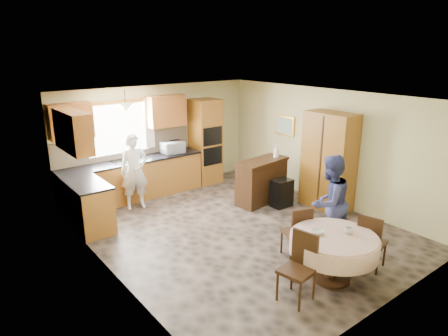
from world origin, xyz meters
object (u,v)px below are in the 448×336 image
oven_tower (205,142)px  dining_table (334,245)px  chair_left (300,263)px  chair_back (298,230)px  person_dining (329,203)px  chair_right (370,240)px  cupboard (329,161)px  sideboard (262,182)px  person_sink (134,171)px

oven_tower → dining_table: oven_tower is taller
chair_left → dining_table: bearing=80.5°
chair_back → person_dining: 0.76m
dining_table → chair_right: chair_right is taller
chair_left → cupboard: bearing=112.7°
cupboard → person_dining: cupboard is taller
cupboard → chair_right: cupboard is taller
sideboard → cupboard: 1.52m
person_sink → person_dining: (1.80, -3.67, 0.02)m
oven_tower → person_sink: (-2.19, -0.49, -0.25)m
sideboard → dining_table: sideboard is taller
chair_left → chair_back: 1.09m
oven_tower → person_dining: 4.19m
sideboard → person_dining: person_dining is taller
cupboard → dining_table: cupboard is taller
dining_table → person_sink: bearing=103.6°
sideboard → oven_tower: bearing=87.8°
sideboard → person_dining: bearing=-111.4°
cupboard → chair_right: size_ratio=2.27×
person_sink → sideboard: bearing=-18.3°
oven_tower → chair_right: bearing=-95.0°
cupboard → dining_table: size_ratio=1.61×
dining_table → person_dining: 1.05m
oven_tower → chair_right: (-0.44, -5.01, -0.56)m
chair_left → chair_back: size_ratio=1.06×
oven_tower → chair_back: size_ratio=2.34×
person_dining → cupboard: bearing=-142.5°
person_dining → dining_table: bearing=41.3°
cupboard → chair_back: cupboard is taller
chair_left → oven_tower: bearing=149.1°
dining_table → person_dining: bearing=42.8°
cupboard → chair_right: (-1.51, -2.03, -0.53)m
oven_tower → sideboard: (0.17, -1.90, -0.60)m
person_sink → dining_table: bearing=-63.8°
person_sink → cupboard: bearing=-24.8°
cupboard → person_sink: size_ratio=1.27×
cupboard → chair_left: cupboard is taller
oven_tower → person_dining: size_ratio=1.28×
chair_left → chair_right: bearing=73.8°
dining_table → chair_right: size_ratio=1.41×
sideboard → chair_back: sideboard is taller
sideboard → chair_back: 2.53m
cupboard → chair_left: (-2.93, -1.87, -0.50)m
chair_back → chair_right: 1.10m
chair_back → person_dining: person_dining is taller
cupboard → person_sink: cupboard is taller
dining_table → chair_right: 0.72m
chair_left → person_sink: (-0.32, 4.36, 0.28)m
sideboard → dining_table: bearing=-121.3°
dining_table → chair_left: 0.73m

